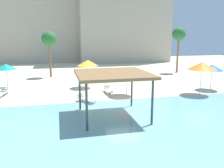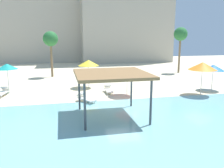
{
  "view_description": "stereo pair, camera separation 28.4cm",
  "coord_description": "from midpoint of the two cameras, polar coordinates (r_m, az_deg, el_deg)",
  "views": [
    {
      "loc": [
        -4.77,
        -16.37,
        5.2
      ],
      "look_at": [
        -0.42,
        2.0,
        1.3
      ],
      "focal_mm": 37.11,
      "sensor_mm": 36.0,
      "label": 1
    },
    {
      "loc": [
        -4.5,
        -16.43,
        5.2
      ],
      "look_at": [
        -0.42,
        2.0,
        1.3
      ],
      "focal_mm": 37.11,
      "sensor_mm": 36.0,
      "label": 2
    }
  ],
  "objects": [
    {
      "name": "lounge_chair_1",
      "position": [
        18.77,
        -6.99,
        -3.45
      ],
      "size": [
        1.49,
        1.94,
        0.74
      ],
      "rotation": [
        0.0,
        0.0,
        -1.03
      ],
      "color": "white",
      "rests_on": "ground"
    },
    {
      "name": "palm_tree_1",
      "position": [
        34.8,
        15.89,
        11.49
      ],
      "size": [
        1.9,
        1.9,
        6.47
      ],
      "color": "brown",
      "rests_on": "ground"
    },
    {
      "name": "beach_umbrella_yellow_3",
      "position": [
        23.81,
        -6.35,
        5.19
      ],
      "size": [
        2.14,
        2.14,
        2.84
      ],
      "color": "silver",
      "rests_on": "ground"
    },
    {
      "name": "beach_umbrella_blue_6",
      "position": [
        24.64,
        23.16,
        3.76
      ],
      "size": [
        2.14,
        2.14,
        2.51
      ],
      "color": "silver",
      "rests_on": "ground"
    },
    {
      "name": "hotel_block_0",
      "position": [
        53.42,
        -18.23,
        15.37
      ],
      "size": [
        21.25,
        11.78,
        18.34
      ],
      "primitive_type": "cube",
      "color": "#B2A893",
      "rests_on": "ground"
    },
    {
      "name": "shade_pavilion",
      "position": [
        14.68,
        -0.39,
        2.19
      ],
      "size": [
        4.56,
        4.56,
        2.95
      ],
      "color": "#42474C",
      "rests_on": "ground"
    },
    {
      "name": "beach_umbrella_red_2",
      "position": [
        20.44,
        3.31,
        3.31
      ],
      "size": [
        2.11,
        2.11,
        2.53
      ],
      "color": "silver",
      "rests_on": "ground"
    },
    {
      "name": "beach_umbrella_teal_5",
      "position": [
        23.58,
        -25.0,
        3.89
      ],
      "size": [
        1.9,
        1.9,
        2.72
      ],
      "color": "silver",
      "rests_on": "ground"
    },
    {
      "name": "ground_plane",
      "position": [
        17.82,
        2.35,
        -5.3
      ],
      "size": [
        80.0,
        80.0,
        0.0
      ],
      "primitive_type": "plane",
      "color": "beige"
    },
    {
      "name": "lounge_chair_0",
      "position": [
        22.76,
        -25.86,
        -1.87
      ],
      "size": [
        0.89,
        1.97,
        0.74
      ],
      "rotation": [
        0.0,
        0.0,
        -1.73
      ],
      "color": "white",
      "rests_on": "ground"
    },
    {
      "name": "palm_tree_0",
      "position": [
        30.85,
        -15.53,
        10.44
      ],
      "size": [
        1.9,
        1.9,
        5.84
      ],
      "color": "brown",
      "rests_on": "ground"
    },
    {
      "name": "lagoon_water",
      "position": [
        13.14,
        8.66,
        -11.69
      ],
      "size": [
        44.0,
        13.5,
        0.04
      ],
      "primitive_type": "cube",
      "color": "#7AB7C1",
      "rests_on": "ground"
    },
    {
      "name": "beach_umbrella_orange_1",
      "position": [
        22.1,
        20.93,
        4.2
      ],
      "size": [
        2.5,
        2.5,
        2.97
      ],
      "color": "silver",
      "rests_on": "ground"
    },
    {
      "name": "hotel_block_1",
      "position": [
        51.09,
        2.02,
        17.72
      ],
      "size": [
        18.19,
        11.3,
        21.18
      ],
      "primitive_type": "cube",
      "color": "#B2A893",
      "rests_on": "ground"
    },
    {
      "name": "lounge_chair_2",
      "position": [
        21.72,
        -1.32,
        -1.29
      ],
      "size": [
        0.7,
        1.93,
        0.74
      ],
      "rotation": [
        0.0,
        0.0,
        -1.63
      ],
      "color": "white",
      "rests_on": "ground"
    }
  ]
}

